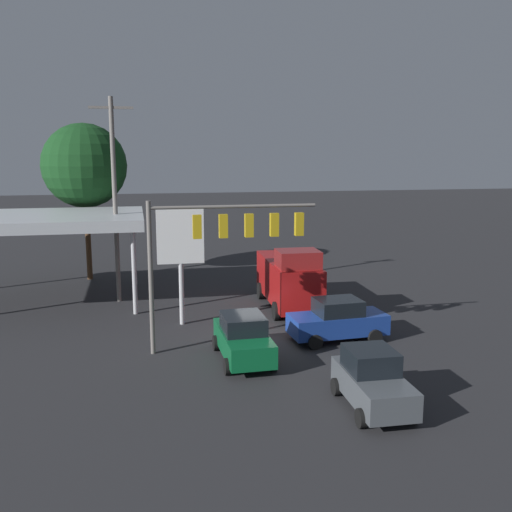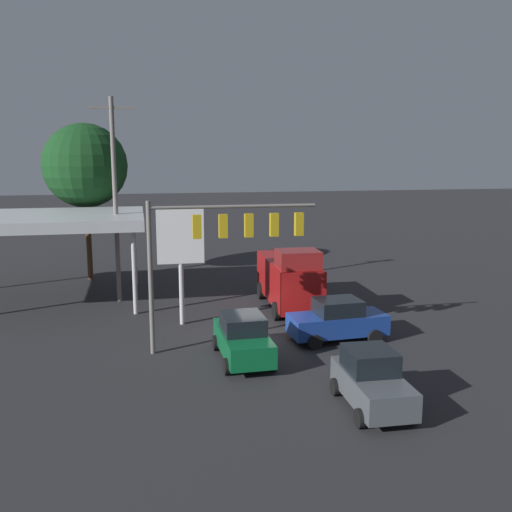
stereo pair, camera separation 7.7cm
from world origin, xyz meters
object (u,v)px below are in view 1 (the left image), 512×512
sedan_far (338,320)px  sedan_waiting (243,338)px  utility_pole (115,197)px  price_sign (180,241)px  hatchback_crossing (372,381)px  delivery_truck (289,279)px  street_tree (84,166)px  traffic_signal_assembly (223,236)px

sedan_far → sedan_waiting: bearing=15.7°
utility_pole → sedan_waiting: utility_pole is taller
sedan_waiting → price_sign: bearing=-160.8°
sedan_far → utility_pole: bearing=-46.4°
utility_pole → sedan_far: utility_pole is taller
hatchback_crossing → delivery_truck: bearing=179.1°
price_sign → delivery_truck: (-5.98, -1.69, -2.54)m
sedan_far → street_tree: street_tree is taller
sedan_waiting → utility_pole: bearing=-155.2°
price_sign → sedan_far: price_sign is taller
traffic_signal_assembly → utility_pole: utility_pole is taller
traffic_signal_assembly → delivery_truck: traffic_signal_assembly is taller
hatchback_crossing → street_tree: bearing=-153.1°
price_sign → sedan_waiting: bearing=110.2°
street_tree → sedan_waiting: bearing=113.0°
utility_pole → price_sign: 6.46m
hatchback_crossing → delivery_truck: (-0.52, -12.58, 0.75)m
traffic_signal_assembly → delivery_truck: bearing=-128.1°
sedan_far → delivery_truck: (0.76, -5.68, 0.74)m
utility_pole → sedan_far: (-9.95, 9.30, -5.09)m
traffic_signal_assembly → delivery_truck: 7.96m
price_sign → sedan_far: (-6.74, 3.99, -3.28)m
traffic_signal_assembly → sedan_far: size_ratio=1.60×
hatchback_crossing → sedan_far: size_ratio=0.85×
sedan_far → street_tree: size_ratio=0.43×
utility_pole → price_sign: size_ratio=1.95×
hatchback_crossing → street_tree: (10.76, -22.64, 6.67)m
sedan_far → traffic_signal_assembly: bearing=-3.1°
hatchback_crossing → delivery_truck: 12.62m
price_sign → street_tree: street_tree is taller
price_sign → street_tree: 13.33m
traffic_signal_assembly → price_sign: size_ratio=1.22×
hatchback_crossing → sedan_waiting: size_ratio=0.87×
utility_pole → delivery_truck: utility_pole is taller
sedan_waiting → street_tree: size_ratio=0.43×
traffic_signal_assembly → hatchback_crossing: size_ratio=1.88×
traffic_signal_assembly → price_sign: (1.51, -4.02, -0.76)m
street_tree → sedan_far: bearing=127.4°
utility_pole → sedan_waiting: 13.15m
traffic_signal_assembly → hatchback_crossing: traffic_signal_assembly is taller
price_sign → hatchback_crossing: size_ratio=1.54×
traffic_signal_assembly → sedan_waiting: bearing=108.9°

